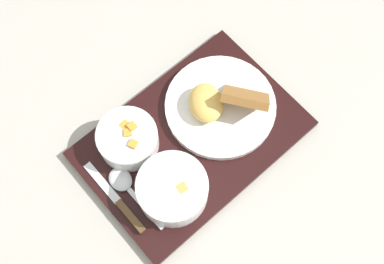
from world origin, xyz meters
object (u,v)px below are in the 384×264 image
(plate_main, at_px, (220,105))
(spoon, at_px, (126,186))
(bowl_soup, at_px, (172,189))
(bowl_salad, at_px, (128,138))
(knife, at_px, (123,207))

(plate_main, distance_m, spoon, 0.24)
(bowl_soup, xyz_separation_m, plate_main, (0.17, 0.09, -0.02))
(bowl_salad, distance_m, spoon, 0.09)
(spoon, bearing_deg, plate_main, -89.53)
(bowl_soup, distance_m, spoon, 0.09)
(bowl_salad, relative_size, spoon, 0.78)
(bowl_salad, xyz_separation_m, bowl_soup, (0.02, -0.13, 0.00))
(bowl_soup, distance_m, plate_main, 0.19)
(plate_main, bearing_deg, spoon, -170.35)
(bowl_salad, bearing_deg, knife, -125.63)
(bowl_soup, height_order, knife, bowl_soup)
(bowl_soup, relative_size, plate_main, 0.59)
(bowl_soup, bearing_deg, spoon, 139.91)
(bowl_salad, bearing_deg, spoon, -123.86)
(plate_main, bearing_deg, bowl_salad, 170.51)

